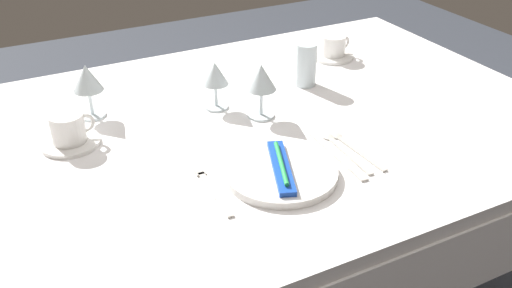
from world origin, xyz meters
name	(u,v)px	position (x,y,z in m)	size (l,w,h in m)	color
dining_table	(224,157)	(0.00, 0.00, 0.66)	(1.80, 1.11, 0.74)	white
dinner_plate	(281,173)	(0.02, -0.25, 0.75)	(0.25, 0.25, 0.02)	white
toothbrush_package	(281,166)	(0.02, -0.25, 0.77)	(0.11, 0.21, 0.02)	blue
fork_outer	(210,187)	(-0.13, -0.23, 0.74)	(0.03, 0.21, 0.00)	beige
dinner_knife	(338,157)	(0.18, -0.25, 0.74)	(0.02, 0.23, 0.00)	beige
spoon_soup	(340,147)	(0.21, -0.21, 0.74)	(0.03, 0.21, 0.01)	beige
spoon_dessert	(350,146)	(0.23, -0.22, 0.74)	(0.03, 0.21, 0.01)	beige
saucer_left	(333,56)	(0.51, 0.28, 0.74)	(0.13, 0.13, 0.01)	white
coffee_cup_left	(334,45)	(0.52, 0.28, 0.78)	(0.10, 0.08, 0.06)	white
saucer_right	(71,143)	(-0.36, 0.10, 0.74)	(0.14, 0.14, 0.01)	white
coffee_cup_right	(68,128)	(-0.36, 0.10, 0.79)	(0.11, 0.08, 0.07)	white
wine_glass_centre	(215,76)	(0.03, 0.12, 0.83)	(0.07, 0.07, 0.13)	silver
wine_glass_left	(87,81)	(-0.28, 0.22, 0.84)	(0.08, 0.08, 0.14)	silver
wine_glass_right	(261,80)	(0.12, 0.02, 0.84)	(0.08, 0.08, 0.15)	silver
drink_tumbler	(306,67)	(0.32, 0.14, 0.80)	(0.06, 0.06, 0.13)	silver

